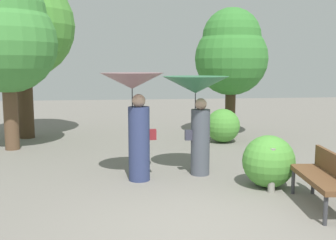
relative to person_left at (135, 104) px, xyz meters
The scene contains 10 objects.
ground_plane 2.77m from the person_left, 73.21° to the right, with size 40.00×40.00×0.00m, color slate.
person_left is the anchor object (origin of this frame).
person_right 1.24m from the person_left, 11.28° to the left, with size 1.29×1.29×1.95m.
park_bench 3.46m from the person_left, 33.35° to the right, with size 0.65×1.55×0.83m.
tree_near_left 4.64m from the person_left, 133.42° to the left, with size 2.49×2.49×4.42m.
tree_near_right 5.46m from the person_left, 54.76° to the left, with size 2.18×2.18×3.85m.
tree_mid_left 6.09m from the person_left, 121.81° to the left, with size 3.02×3.02×5.36m.
bush_path_left 2.63m from the person_left, 16.85° to the right, with size 0.93×0.93×0.93m, color #4C9338.
bush_path_right 4.42m from the person_left, 52.66° to the left, with size 0.95×0.95×0.95m, color #4C9338.
path_marker_post 2.71m from the person_left, 23.95° to the right, with size 0.12×0.12×0.77m, color gray.
Camera 1 is at (-1.01, -5.07, 2.17)m, focal length 42.62 mm.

